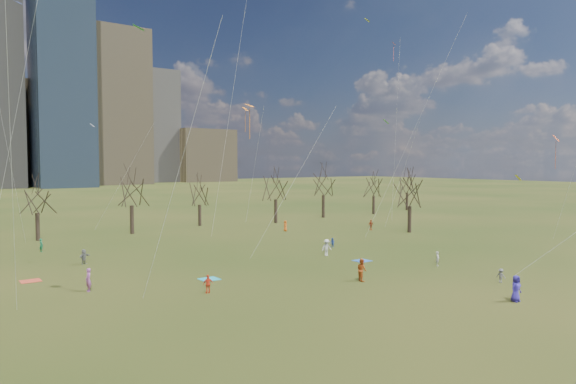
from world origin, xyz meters
TOP-DOWN VIEW (x-y plane):
  - ground at (0.00, 0.00)m, footprint 500.00×500.00m
  - downtown_skyline at (-2.43, 210.64)m, footprint 212.50×78.00m
  - bare_tree_row at (-0.09, 37.22)m, footprint 113.04×29.80m
  - blanket_teal at (-11.24, 8.08)m, footprint 1.60×1.50m
  - blanket_navy at (5.34, 6.40)m, footprint 1.60×1.50m
  - blanket_crimson at (-23.88, 16.34)m, footprint 1.60×1.50m
  - person_0 at (3.47, -11.37)m, footprint 0.95×0.62m
  - person_1 at (9.52, 0.24)m, footprint 0.60×0.59m
  - person_2 at (-1.04, -0.14)m, footprint 0.96×1.10m
  - person_3 at (8.01, -7.40)m, footprint 0.56×0.83m
  - person_4 at (-13.51, 3.83)m, footprint 0.88×0.47m
  - person_7 at (-20.83, 9.83)m, footprint 0.47×0.69m
  - person_8 at (8.31, 14.48)m, footprint 0.52×0.62m
  - person_9 at (4.30, 10.80)m, footprint 1.24×0.82m
  - person_10 at (23.43, 23.21)m, footprint 0.92×0.40m
  - person_11 at (-18.25, 21.32)m, footprint 1.41×1.16m
  - person_12 at (12.29, 29.66)m, footprint 0.83×0.92m
  - person_13 at (-20.32, 31.45)m, footprint 0.50×0.63m
  - kites_airborne at (0.94, 13.49)m, footprint 55.94×53.65m

SIDE VIEW (x-z plane):
  - ground at x=0.00m, z-range 0.00..0.00m
  - blanket_teal at x=-11.24m, z-range 0.00..0.03m
  - blanket_navy at x=5.34m, z-range 0.00..0.03m
  - blanket_crimson at x=-23.88m, z-range 0.00..0.03m
  - person_8 at x=8.31m, z-range 0.00..1.14m
  - person_3 at x=8.01m, z-range 0.00..1.18m
  - person_1 at x=9.52m, z-range 0.00..1.39m
  - person_4 at x=-13.51m, z-range 0.00..1.44m
  - person_11 at x=-18.25m, z-range 0.00..1.51m
  - person_13 at x=-20.32m, z-range 0.00..1.52m
  - person_10 at x=23.43m, z-range 0.00..1.56m
  - person_12 at x=12.29m, z-range 0.00..1.58m
  - person_9 at x=4.30m, z-range 0.00..1.78m
  - person_7 at x=-20.83m, z-range 0.00..1.83m
  - person_0 at x=3.47m, z-range 0.00..1.92m
  - person_2 at x=-1.04m, z-range 0.00..1.93m
  - bare_tree_row at x=-0.09m, z-range 1.37..10.87m
  - kites_airborne at x=0.94m, z-range -2.43..29.23m
  - downtown_skyline at x=-2.43m, z-range -19.99..98.01m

